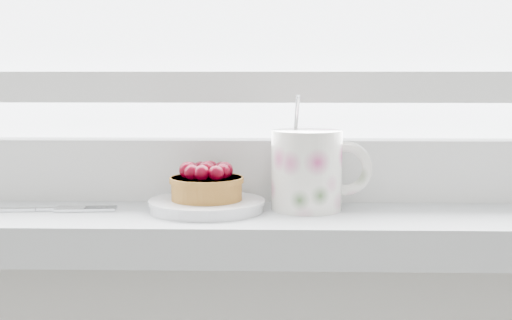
{
  "coord_description": "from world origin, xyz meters",
  "views": [
    {
      "loc": [
        0.07,
        1.15,
        1.08
      ],
      "look_at": [
        0.05,
        1.88,
        1.0
      ],
      "focal_mm": 50.0,
      "sensor_mm": 36.0,
      "label": 1
    }
  ],
  "objects_px": {
    "raspberry_tart": "(207,183)",
    "fork": "(20,209)",
    "saucer": "(207,205)",
    "floral_mug": "(309,168)"
  },
  "relations": [
    {
      "from": "raspberry_tart",
      "to": "fork",
      "type": "bearing_deg",
      "value": -177.94
    },
    {
      "from": "saucer",
      "to": "raspberry_tart",
      "type": "xyz_separation_m",
      "value": [
        -0.0,
        0.0,
        0.02
      ]
    },
    {
      "from": "raspberry_tart",
      "to": "floral_mug",
      "type": "relative_size",
      "value": 0.64
    },
    {
      "from": "floral_mug",
      "to": "fork",
      "type": "xyz_separation_m",
      "value": [
        -0.31,
        -0.02,
        -0.04
      ]
    },
    {
      "from": "saucer",
      "to": "raspberry_tart",
      "type": "height_order",
      "value": "raspberry_tart"
    },
    {
      "from": "raspberry_tart",
      "to": "floral_mug",
      "type": "xyz_separation_m",
      "value": [
        0.11,
        0.01,
        0.01
      ]
    },
    {
      "from": "saucer",
      "to": "floral_mug",
      "type": "distance_m",
      "value": 0.12
    },
    {
      "from": "saucer",
      "to": "raspberry_tart",
      "type": "relative_size",
      "value": 1.58
    },
    {
      "from": "fork",
      "to": "raspberry_tart",
      "type": "bearing_deg",
      "value": 2.06
    },
    {
      "from": "saucer",
      "to": "floral_mug",
      "type": "height_order",
      "value": "floral_mug"
    }
  ]
}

